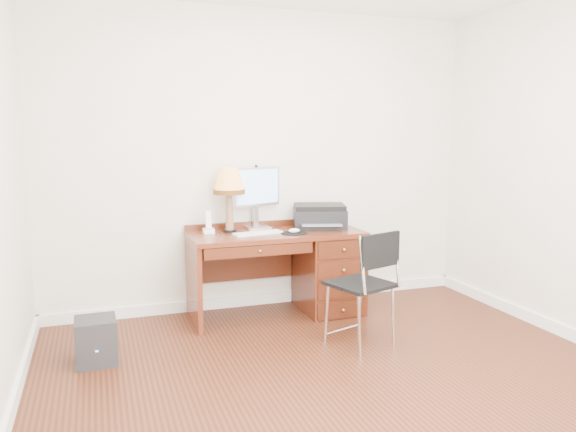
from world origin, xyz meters
name	(u,v)px	position (x,y,z in m)	size (l,w,h in m)	color
ground	(341,379)	(0.00, 0.00, 0.00)	(4.00, 4.00, 0.00)	#36170C
room_shell	(307,339)	(0.00, 0.63, 0.05)	(4.00, 4.00, 4.00)	silver
desk	(310,266)	(0.32, 1.40, 0.41)	(1.50, 0.67, 0.75)	#5E2513
monitor	(257,190)	(-0.10, 1.64, 1.10)	(0.47, 0.23, 0.55)	silver
keyboard	(258,233)	(-0.18, 1.35, 0.76)	(0.43, 0.12, 0.02)	white
mouse_pad	(294,232)	(0.12, 1.26, 0.76)	(0.22, 0.22, 0.04)	black
printer	(320,216)	(0.46, 1.51, 0.85)	(0.55, 0.49, 0.21)	black
leg_lamp	(229,185)	(-0.38, 1.52, 1.16)	(0.27, 0.27, 0.56)	black
phone	(208,227)	(-0.57, 1.52, 0.81)	(0.09, 0.09, 0.19)	white
pen_cup	(300,223)	(0.26, 1.50, 0.80)	(0.08, 0.08, 0.09)	black
chair	(364,277)	(0.39, 0.46, 0.54)	(0.53, 0.54, 0.89)	black
equipment_box	(96,341)	(-1.52, 0.80, 0.16)	(0.28, 0.28, 0.32)	black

